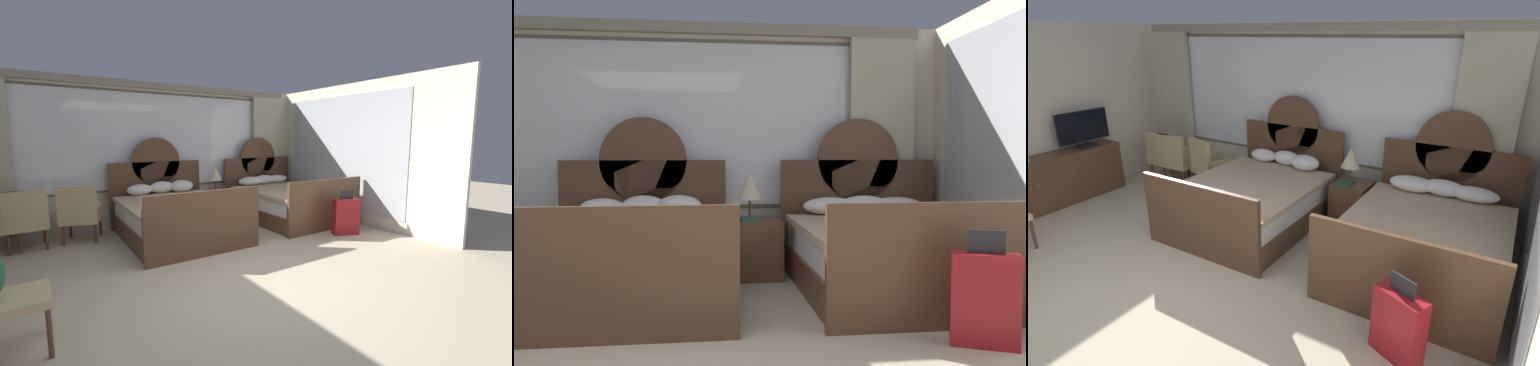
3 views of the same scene
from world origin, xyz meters
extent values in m
plane|color=#BCAD8E|center=(0.00, 0.00, 0.00)|extent=(24.00, 24.00, 0.00)
cube|color=beige|center=(0.00, 3.66, 1.35)|extent=(6.52, 0.07, 2.70)
cube|color=#646054|center=(0.00, 3.61, 1.60)|extent=(4.84, 0.02, 1.85)
cube|color=white|center=(0.00, 3.61, 1.60)|extent=(4.76, 0.02, 1.77)
cube|color=#C1B79E|center=(2.60, 3.52, 1.30)|extent=(0.73, 0.08, 2.60)
cube|color=gray|center=(0.00, 3.52, 2.62)|extent=(5.99, 0.10, 0.12)
cube|color=beige|center=(3.29, 1.51, 1.35)|extent=(0.07, 4.22, 2.70)
cube|color=#B2B7BC|center=(3.25, 1.81, 1.35)|extent=(0.01, 2.96, 2.27)
cube|color=brown|center=(-0.03, 2.35, 0.15)|extent=(1.65, 2.10, 0.30)
cube|color=white|center=(-0.03, 2.35, 0.44)|extent=(1.59, 2.00, 0.27)
cube|color=tan|center=(-0.03, 2.27, 0.60)|extent=(1.69, 1.90, 0.06)
cube|color=brown|center=(-0.03, 3.43, 0.60)|extent=(1.73, 0.06, 1.21)
cylinder|color=brown|center=(-0.03, 3.43, 1.21)|extent=(0.90, 0.06, 0.90)
cube|color=brown|center=(-0.03, 1.27, 0.47)|extent=(1.73, 0.06, 0.93)
ellipsoid|color=white|center=(-0.42, 3.19, 0.73)|extent=(0.44, 0.25, 0.19)
ellipsoid|color=white|center=(-0.01, 3.22, 0.74)|extent=(0.44, 0.25, 0.22)
ellipsoid|color=white|center=(0.35, 3.15, 0.74)|extent=(0.45, 0.31, 0.22)
cube|color=brown|center=(2.30, 2.35, 0.15)|extent=(1.65, 2.10, 0.30)
cube|color=white|center=(2.30, 2.35, 0.44)|extent=(1.59, 2.00, 0.27)
cube|color=tan|center=(2.30, 2.27, 0.60)|extent=(1.69, 1.90, 0.06)
cube|color=brown|center=(2.30, 3.43, 0.60)|extent=(1.73, 0.06, 1.21)
cylinder|color=brown|center=(2.30, 3.43, 1.21)|extent=(0.90, 0.06, 0.90)
cube|color=brown|center=(2.30, 1.27, 0.47)|extent=(1.73, 0.06, 0.93)
ellipsoid|color=white|center=(1.92, 3.15, 0.73)|extent=(0.58, 0.34, 0.18)
ellipsoid|color=white|center=(2.30, 3.19, 0.73)|extent=(0.53, 0.29, 0.20)
ellipsoid|color=white|center=(2.65, 3.18, 0.72)|extent=(0.57, 0.27, 0.18)
cube|color=brown|center=(1.13, 3.09, 0.30)|extent=(0.49, 0.49, 0.60)
sphere|color=tan|center=(1.13, 2.83, 0.43)|extent=(0.02, 0.02, 0.02)
cylinder|color=brown|center=(1.07, 3.14, 0.61)|extent=(0.14, 0.14, 0.02)
cylinder|color=brown|center=(1.07, 3.14, 0.71)|extent=(0.03, 0.03, 0.18)
cone|color=beige|center=(1.07, 3.14, 0.94)|extent=(0.27, 0.27, 0.28)
cube|color=#285133|center=(1.06, 2.99, 0.62)|extent=(0.18, 0.26, 0.03)
cube|color=tan|center=(-1.38, 3.07, 0.36)|extent=(0.70, 0.70, 0.10)
cube|color=tan|center=(-1.45, 2.84, 0.66)|extent=(0.55, 0.24, 0.50)
cube|color=tan|center=(-1.14, 2.99, 0.49)|extent=(0.21, 0.50, 0.16)
cube|color=tan|center=(-1.62, 3.14, 0.49)|extent=(0.21, 0.50, 0.16)
cylinder|color=brown|center=(-1.09, 3.21, 0.16)|extent=(0.04, 0.04, 0.31)
cylinder|color=brown|center=(-1.53, 3.35, 0.16)|extent=(0.04, 0.04, 0.31)
cylinder|color=brown|center=(-1.23, 2.78, 0.16)|extent=(0.04, 0.04, 0.31)
cylinder|color=brown|center=(-1.67, 2.92, 0.16)|extent=(0.04, 0.04, 0.31)
cube|color=tan|center=(-2.12, 3.07, 0.36)|extent=(0.57, 0.57, 0.10)
cube|color=tan|center=(-2.11, 2.83, 0.66)|extent=(0.56, 0.10, 0.50)
cube|color=tan|center=(-1.87, 3.07, 0.49)|extent=(0.08, 0.50, 0.16)
cube|color=tan|center=(-2.36, 3.06, 0.49)|extent=(0.08, 0.50, 0.16)
cylinder|color=brown|center=(-1.90, 3.30, 0.16)|extent=(0.04, 0.04, 0.31)
cylinder|color=brown|center=(-2.35, 3.29, 0.16)|extent=(0.04, 0.04, 0.31)
cylinder|color=brown|center=(-1.88, 2.85, 0.16)|extent=(0.04, 0.04, 0.31)
cylinder|color=brown|center=(-2.34, 2.83, 0.16)|extent=(0.04, 0.04, 0.31)
cube|color=tan|center=(-2.44, 3.07, 0.36)|extent=(0.58, 0.58, 0.10)
cube|color=tan|center=(-2.19, 3.08, 0.49)|extent=(0.08, 0.50, 0.16)
cylinder|color=brown|center=(-2.22, 3.30, 0.16)|extent=(0.04, 0.04, 0.31)
cylinder|color=brown|center=(-2.20, 2.85, 0.16)|extent=(0.04, 0.04, 0.31)
cylinder|color=brown|center=(-1.95, -0.07, 0.20)|extent=(0.04, 0.04, 0.40)
cylinder|color=brown|center=(-1.95, 0.33, 0.20)|extent=(0.04, 0.04, 0.40)
cube|color=maroon|center=(2.44, 0.93, 0.31)|extent=(0.47, 0.35, 0.62)
cube|color=#232326|center=(2.44, 0.93, 0.70)|extent=(0.23, 0.12, 0.15)
cylinder|color=black|center=(2.28, 1.00, 0.03)|extent=(0.05, 0.04, 0.05)
cylinder|color=black|center=(2.60, 0.86, 0.03)|extent=(0.05, 0.04, 0.05)
camera|label=1|loc=(-1.94, -2.86, 1.65)|focal=23.33mm
camera|label=2|loc=(0.58, -2.42, 1.28)|focal=38.13mm
camera|label=3|loc=(3.01, -1.79, 2.55)|focal=27.90mm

